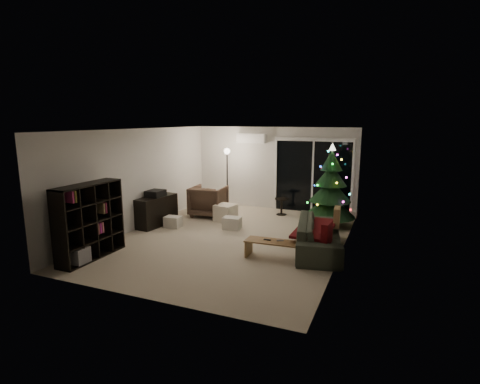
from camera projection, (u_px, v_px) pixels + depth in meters
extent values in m
plane|color=beige|center=(231.00, 238.00, 8.71)|extent=(6.50, 6.50, 0.00)
plane|color=white|center=(231.00, 130.00, 8.23)|extent=(6.50, 6.50, 0.00)
cube|color=silver|center=(274.00, 168.00, 11.42)|extent=(5.00, 0.02, 2.50)
cube|color=silver|center=(142.00, 220.00, 5.52)|extent=(5.00, 0.02, 2.50)
cube|color=silver|center=(140.00, 179.00, 9.41)|extent=(0.02, 6.50, 2.50)
cube|color=silver|center=(344.00, 194.00, 7.53)|extent=(0.02, 6.50, 2.50)
cube|color=black|center=(313.00, 177.00, 10.99)|extent=(2.20, 0.02, 2.10)
cube|color=white|center=(251.00, 138.00, 11.40)|extent=(0.90, 0.22, 0.28)
cube|color=#3F3833|center=(315.00, 210.00, 11.67)|extent=(2.60, 1.00, 0.10)
cube|color=white|center=(318.00, 190.00, 11.93)|extent=(2.20, 0.06, 1.00)
cube|color=black|center=(156.00, 211.00, 9.73)|extent=(0.59, 1.27, 0.76)
cube|color=black|center=(155.00, 193.00, 9.64)|extent=(0.39, 0.46, 0.16)
imported|color=brown|center=(209.00, 201.00, 10.67)|extent=(1.01, 1.03, 0.86)
cube|color=white|center=(226.00, 213.00, 10.15)|extent=(0.57, 0.57, 0.45)
cube|color=beige|center=(173.00, 222.00, 9.56)|extent=(0.41, 0.32, 0.28)
cube|color=beige|center=(232.00, 223.00, 9.41)|extent=(0.46, 0.37, 0.31)
cylinder|color=black|center=(281.00, 207.00, 10.81)|extent=(0.48, 0.48, 0.49)
cylinder|color=black|center=(227.00, 181.00, 11.16)|extent=(0.29, 0.29, 1.83)
imported|color=#2C3125|center=(320.00, 235.00, 7.84)|extent=(1.28, 2.37, 0.65)
cube|color=#620C0C|center=(315.00, 228.00, 7.85)|extent=(0.70, 1.62, 0.05)
cube|color=#8E8050|center=(337.00, 217.00, 8.28)|extent=(0.17, 0.44, 0.43)
cube|color=#620C0C|center=(327.00, 233.00, 7.10)|extent=(0.16, 0.44, 0.43)
cube|color=black|center=(267.00, 240.00, 7.41)|extent=(0.14, 0.04, 0.02)
cube|color=slate|center=(280.00, 240.00, 7.37)|extent=(0.14, 0.08, 0.02)
cone|color=#1A4122|center=(331.00, 185.00, 9.56)|extent=(1.67, 1.67, 2.13)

